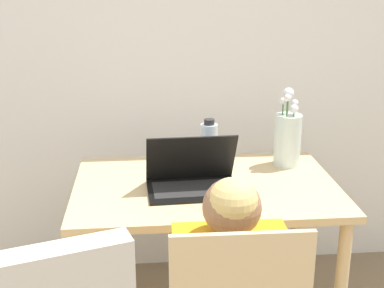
{
  "coord_description": "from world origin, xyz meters",
  "views": [
    {
      "loc": [
        -0.31,
        -0.44,
        1.56
      ],
      "look_at": [
        -0.13,
        1.55,
        0.91
      ],
      "focal_mm": 50.0,
      "sensor_mm": 36.0,
      "label": 1
    }
  ],
  "objects_px": {
    "person_seated": "(227,283)",
    "flower_vase": "(288,137)",
    "water_bottle": "(209,146)",
    "laptop": "(192,176)"
  },
  "relations": [
    {
      "from": "person_seated",
      "to": "flower_vase",
      "type": "height_order",
      "value": "flower_vase"
    },
    {
      "from": "flower_vase",
      "to": "water_bottle",
      "type": "distance_m",
      "value": 0.36
    },
    {
      "from": "laptop",
      "to": "water_bottle",
      "type": "relative_size",
      "value": 1.62
    },
    {
      "from": "laptop",
      "to": "flower_vase",
      "type": "relative_size",
      "value": 1.07
    },
    {
      "from": "person_seated",
      "to": "flower_vase",
      "type": "distance_m",
      "value": 0.89
    },
    {
      "from": "water_bottle",
      "to": "laptop",
      "type": "bearing_deg",
      "value": -113.93
    },
    {
      "from": "person_seated",
      "to": "laptop",
      "type": "height_order",
      "value": "person_seated"
    },
    {
      "from": "person_seated",
      "to": "laptop",
      "type": "distance_m",
      "value": 0.56
    },
    {
      "from": "person_seated",
      "to": "water_bottle",
      "type": "distance_m",
      "value": 0.77
    },
    {
      "from": "person_seated",
      "to": "water_bottle",
      "type": "bearing_deg",
      "value": -91.58
    }
  ]
}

